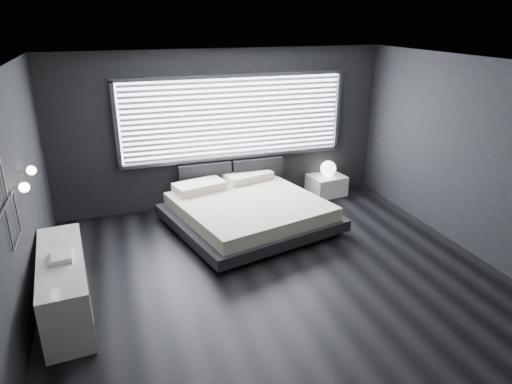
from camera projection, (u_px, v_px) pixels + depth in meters
name	position (u px, v px, depth m)	size (l,w,h in m)	color
room	(277.00, 178.00, 5.75)	(6.04, 6.00, 2.80)	black
window	(235.00, 118.00, 8.12)	(4.14, 0.09, 1.52)	white
headboard	(232.00, 174.00, 8.42)	(1.96, 0.16, 0.52)	black
sconce_near	(24.00, 187.00, 4.89)	(0.18, 0.11, 0.11)	silver
sconce_far	(31.00, 170.00, 5.42)	(0.18, 0.11, 0.11)	silver
wall_art_lower	(13.00, 220.00, 4.63)	(0.01, 0.48, 0.48)	#47474C
bed	(248.00, 210.00, 7.59)	(2.90, 2.82, 0.62)	black
nightstand	(326.00, 185.00, 8.98)	(0.66, 0.55, 0.39)	white
orb_lamp	(328.00, 169.00, 8.85)	(0.30, 0.30, 0.30)	white
dresser	(65.00, 285.00, 5.36)	(0.67, 1.86, 0.73)	white
book_stack	(61.00, 257.00, 5.19)	(0.27, 0.35, 0.07)	white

